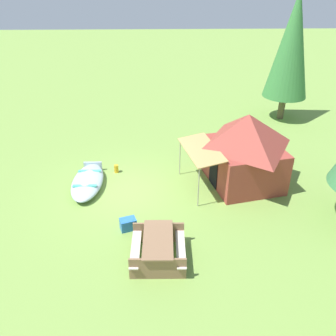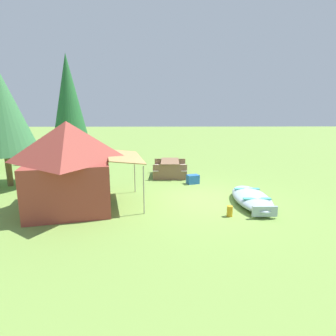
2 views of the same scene
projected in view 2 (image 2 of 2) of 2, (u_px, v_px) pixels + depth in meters
name	position (u px, v px, depth m)	size (l,w,h in m)	color
ground_plane	(204.00, 200.00, 9.72)	(80.00, 80.00, 0.00)	olive
beached_rowboat	(252.00, 198.00, 9.29)	(2.76, 1.18, 0.42)	#9FB3BD
canvas_cabin_tent	(69.00, 164.00, 8.77)	(3.47, 4.13, 2.81)	#963A30
picnic_table	(170.00, 166.00, 13.13)	(1.74, 1.59, 0.75)	#836044
cooler_box	(193.00, 179.00, 11.85)	(0.50, 0.34, 0.39)	#2665B6
fuel_can	(230.00, 211.00, 8.26)	(0.18, 0.18, 0.32)	gold
pine_tree_back_left	(1.00, 111.00, 10.90)	(2.64, 2.64, 4.82)	brown
pine_tree_back_right	(68.00, 95.00, 15.80)	(1.91, 1.91, 6.26)	brown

